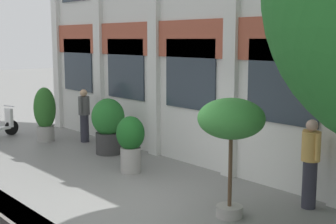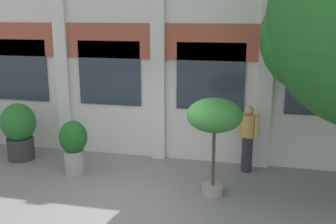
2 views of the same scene
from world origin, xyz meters
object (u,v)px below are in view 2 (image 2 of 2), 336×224
object	(u,v)px
resident_watching_tracks	(248,137)
potted_plant_fluted_column	(74,144)
potted_plant_glazed_jar	(19,129)
potted_plant_terracotta_small	(215,119)

from	to	relation	value
resident_watching_tracks	potted_plant_fluted_column	bearing A→B (deg)	-47.60
potted_plant_fluted_column	resident_watching_tracks	bearing A→B (deg)	15.11
potted_plant_fluted_column	resident_watching_tracks	size ratio (longest dim) A/B	0.80
potted_plant_glazed_jar	potted_plant_terracotta_small	bearing A→B (deg)	-10.43
potted_plant_glazed_jar	resident_watching_tracks	size ratio (longest dim) A/B	0.91
resident_watching_tracks	potted_plant_glazed_jar	bearing A→B (deg)	-58.16
potted_plant_terracotta_small	resident_watching_tracks	size ratio (longest dim) A/B	1.27
resident_watching_tracks	potted_plant_terracotta_small	bearing A→B (deg)	2.38
potted_plant_fluted_column	potted_plant_terracotta_small	bearing A→B (deg)	-5.79
potted_plant_terracotta_small	resident_watching_tracks	world-z (taller)	potted_plant_terracotta_small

